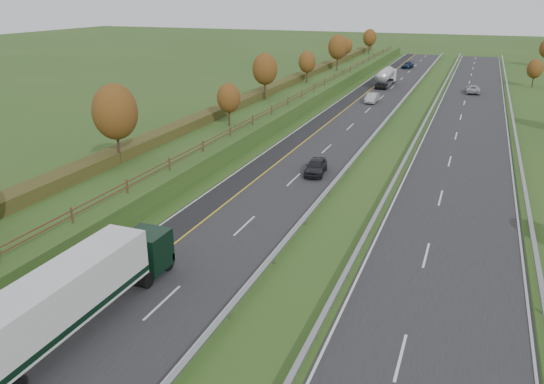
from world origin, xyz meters
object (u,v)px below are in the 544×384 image
(box_lorry, at_px, (69,297))
(road_tanker, at_px, (386,77))
(car_silver_mid, at_px, (372,98))
(car_small_far, at_px, (408,65))
(car_dark_near, at_px, (316,166))
(car_oncoming, at_px, (473,89))

(box_lorry, distance_m, road_tanker, 89.63)
(road_tanker, distance_m, car_silver_mid, 18.57)
(car_silver_mid, relative_size, car_small_far, 0.93)
(car_dark_near, height_order, car_silver_mid, car_dark_near)
(road_tanker, relative_size, car_dark_near, 2.41)
(box_lorry, distance_m, car_oncoming, 88.73)
(car_small_far, bearing_deg, car_silver_mid, -82.21)
(box_lorry, bearing_deg, car_small_far, 89.28)
(car_dark_near, bearing_deg, road_tanker, 86.72)
(car_silver_mid, xyz_separation_m, car_small_far, (-0.55, 47.72, -0.04))
(road_tanker, height_order, car_oncoming, road_tanker)
(road_tanker, relative_size, car_oncoming, 2.14)
(road_tanker, relative_size, car_silver_mid, 2.36)
(car_dark_near, distance_m, car_small_far, 87.94)
(box_lorry, height_order, car_oncoming, box_lorry)
(road_tanker, height_order, car_small_far, road_tanker)
(car_silver_mid, bearing_deg, car_oncoming, 46.66)
(car_small_far, bearing_deg, car_oncoming, -55.98)
(car_silver_mid, relative_size, car_oncoming, 0.91)
(box_lorry, xyz_separation_m, car_dark_near, (4.22, 30.93, -1.50))
(box_lorry, bearing_deg, car_silver_mid, 88.36)
(car_silver_mid, height_order, car_oncoming, car_silver_mid)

